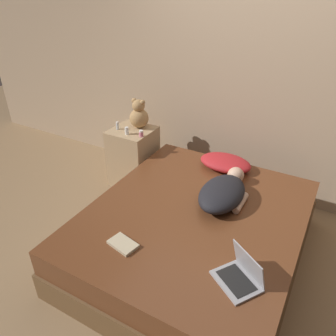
# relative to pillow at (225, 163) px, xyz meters

# --- Properties ---
(ground_plane) EXTENTS (12.00, 12.00, 0.00)m
(ground_plane) POSITION_rel_pillow_xyz_m (0.04, -0.80, -0.54)
(ground_plane) COLOR #937551
(wall_back) EXTENTS (8.00, 0.06, 2.60)m
(wall_back) POSITION_rel_pillow_xyz_m (0.04, 0.49, 0.76)
(wall_back) COLOR tan
(wall_back) RESTS_ON ground_plane
(bed) EXTENTS (1.70, 2.01, 0.47)m
(bed) POSITION_rel_pillow_xyz_m (0.04, -0.80, -0.30)
(bed) COLOR brown
(bed) RESTS_ON ground_plane
(nightstand) EXTENTS (0.45, 0.46, 0.68)m
(nightstand) POSITION_rel_pillow_xyz_m (-1.09, -0.05, -0.20)
(nightstand) COLOR tan
(nightstand) RESTS_ON ground_plane
(pillow) EXTENTS (0.52, 0.34, 0.13)m
(pillow) POSITION_rel_pillow_xyz_m (0.00, 0.00, 0.00)
(pillow) COLOR red
(pillow) RESTS_ON bed
(person_lying) EXTENTS (0.37, 0.72, 0.18)m
(person_lying) POSITION_rel_pillow_xyz_m (0.18, -0.52, 0.02)
(person_lying) COLOR black
(person_lying) RESTS_ON bed
(laptop) EXTENTS (0.36, 0.34, 0.23)m
(laptop) POSITION_rel_pillow_xyz_m (0.59, -1.29, -0.01)
(laptop) COLOR #9E9EA3
(laptop) RESTS_ON bed
(teddy_bear) EXTENTS (0.21, 0.21, 0.33)m
(teddy_bear) POSITION_rel_pillow_xyz_m (-1.06, 0.06, 0.28)
(teddy_bear) COLOR tan
(teddy_bear) RESTS_ON nightstand
(bottle_white) EXTENTS (0.04, 0.04, 0.08)m
(bottle_white) POSITION_rel_pillow_xyz_m (-1.07, -0.17, 0.18)
(bottle_white) COLOR white
(bottle_white) RESTS_ON nightstand
(bottle_clear) EXTENTS (0.03, 0.03, 0.09)m
(bottle_clear) POSITION_rel_pillow_xyz_m (-1.24, -0.11, 0.18)
(bottle_clear) COLOR silver
(bottle_clear) RESTS_ON nightstand
(bottle_pink) EXTENTS (0.05, 0.05, 0.07)m
(bottle_pink) POSITION_rel_pillow_xyz_m (-0.90, -0.14, 0.17)
(bottle_pink) COLOR pink
(bottle_pink) RESTS_ON nightstand
(book) EXTENTS (0.23, 0.17, 0.02)m
(book) POSITION_rel_pillow_xyz_m (-0.25, -1.40, -0.05)
(book) COLOR #C6B793
(book) RESTS_ON bed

